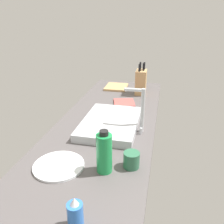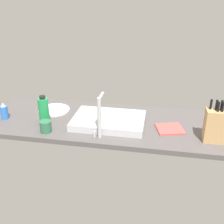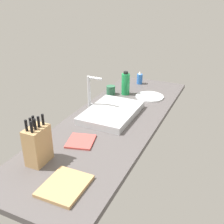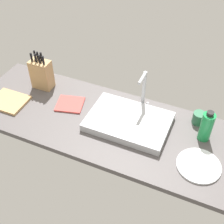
% 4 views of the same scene
% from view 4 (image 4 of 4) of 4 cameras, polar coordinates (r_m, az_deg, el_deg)
% --- Properties ---
extents(countertop_slab, '(1.99, 0.64, 0.04)m').
position_cam_4_polar(countertop_slab, '(1.89, 1.00, -2.99)').
color(countertop_slab, '#514C4C').
rests_on(countertop_slab, ground).
extents(sink_basin, '(0.50, 0.34, 0.05)m').
position_cam_4_polar(sink_basin, '(1.87, 3.16, -1.81)').
color(sink_basin, '#B7BABF').
rests_on(sink_basin, countertop_slab).
extents(faucet, '(0.05, 0.12, 0.28)m').
position_cam_4_polar(faucet, '(1.91, 6.02, 4.51)').
color(faucet, '#B7BABF').
rests_on(faucet, countertop_slab).
extents(knife_block, '(0.14, 0.09, 0.27)m').
position_cam_4_polar(knife_block, '(2.17, -13.21, 7.06)').
color(knife_block, tan).
rests_on(knife_block, countertop_slab).
extents(cutting_board, '(0.24, 0.20, 0.02)m').
position_cam_4_polar(cutting_board, '(2.15, -18.99, 1.93)').
color(cutting_board, tan).
rests_on(cutting_board, countertop_slab).
extents(water_bottle, '(0.07, 0.07, 0.21)m').
position_cam_4_polar(water_bottle, '(1.82, 17.46, -2.63)').
color(water_bottle, '#1E8E47').
rests_on(water_bottle, countertop_slab).
extents(dinner_plate, '(0.24, 0.24, 0.01)m').
position_cam_4_polar(dinner_plate, '(1.73, 16.11, -9.73)').
color(dinner_plate, white).
rests_on(dinner_plate, countertop_slab).
extents(dish_towel, '(0.21, 0.20, 0.01)m').
position_cam_4_polar(dish_towel, '(2.04, -7.98, 1.49)').
color(dish_towel, '#CC4C47').
rests_on(dish_towel, countertop_slab).
extents(coffee_mug, '(0.08, 0.08, 0.08)m').
position_cam_4_polar(coffee_mug, '(1.95, 16.13, -1.10)').
color(coffee_mug, '#2D6647').
rests_on(coffee_mug, countertop_slab).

